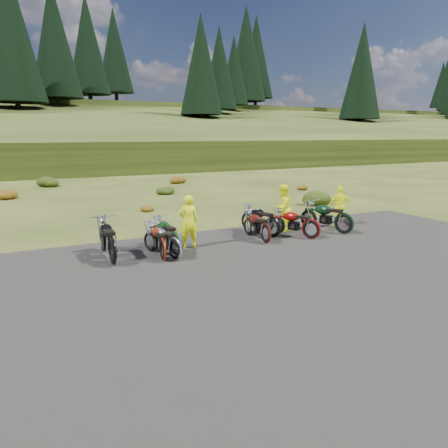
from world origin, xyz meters
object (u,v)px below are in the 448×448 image
motorcycle_3 (175,261)px  person_middle (188,222)px  motorcycle_7 (343,234)px  motorcycle_0 (113,266)px

motorcycle_3 → person_middle: size_ratio=1.10×
motorcycle_3 → motorcycle_7: 6.78m
motorcycle_3 → motorcycle_7: size_ratio=0.86×
motorcycle_0 → person_middle: bearing=-71.2°
motorcycle_3 → person_middle: bearing=-55.4°
motorcycle_3 → person_middle: person_middle is taller
motorcycle_7 → motorcycle_0: bearing=69.4°
motorcycle_0 → person_middle: (2.64, 0.75, 0.86)m
motorcycle_7 → person_middle: (-5.86, 0.81, 0.86)m
motorcycle_7 → motorcycle_3: bearing=72.2°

